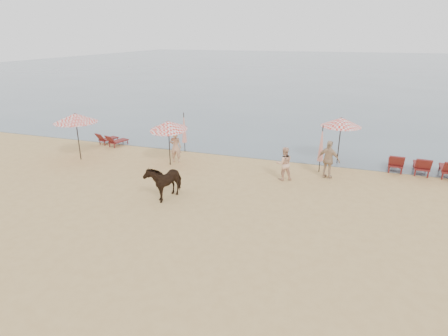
# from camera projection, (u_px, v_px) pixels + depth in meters

# --- Properties ---
(ground) EXTENTS (120.00, 120.00, 0.00)m
(ground) POSITION_uv_depth(u_px,v_px,m) (178.00, 244.00, 12.90)
(ground) COLOR tan
(ground) RESTS_ON ground
(sea) EXTENTS (160.00, 140.00, 0.06)m
(sea) POSITION_uv_depth(u_px,v_px,m) (331.00, 66.00, 84.19)
(sea) COLOR #51606B
(sea) RESTS_ON ground
(lounger_cluster_left) EXTENTS (1.88, 1.83, 0.55)m
(lounger_cluster_left) POSITION_uv_depth(u_px,v_px,m) (111.00, 139.00, 24.25)
(lounger_cluster_left) COLOR maroon
(lounger_cluster_left) RESTS_ON ground
(lounger_cluster_right) EXTENTS (4.55, 2.23, 0.70)m
(lounger_cluster_right) POSITION_uv_depth(u_px,v_px,m) (435.00, 167.00, 18.95)
(lounger_cluster_right) COLOR maroon
(lounger_cluster_right) RESTS_ON ground
(umbrella_open_left_a) EXTENTS (2.38, 2.38, 2.71)m
(umbrella_open_left_a) POSITION_uv_depth(u_px,v_px,m) (75.00, 118.00, 20.80)
(umbrella_open_left_a) COLOR black
(umbrella_open_left_a) RESTS_ON ground
(umbrella_open_left_b) EXTENTS (2.02, 2.06, 2.57)m
(umbrella_open_left_b) POSITION_uv_depth(u_px,v_px,m) (168.00, 126.00, 19.97)
(umbrella_open_left_b) COLOR black
(umbrella_open_left_b) RESTS_ON ground
(umbrella_open_right) EXTENTS (2.15, 2.15, 2.62)m
(umbrella_open_right) POSITION_uv_depth(u_px,v_px,m) (341.00, 122.00, 20.16)
(umbrella_open_right) COLOR black
(umbrella_open_right) RESTS_ON ground
(umbrella_closed_left) EXTENTS (0.30, 0.30, 2.43)m
(umbrella_closed_left) POSITION_uv_depth(u_px,v_px,m) (184.00, 128.00, 22.56)
(umbrella_closed_left) COLOR black
(umbrella_closed_left) RESTS_ON ground
(umbrella_closed_right) EXTENTS (0.30, 0.30, 2.50)m
(umbrella_closed_right) POSITION_uv_depth(u_px,v_px,m) (321.00, 144.00, 19.17)
(umbrella_closed_right) COLOR black
(umbrella_closed_right) RESTS_ON ground
(cow) EXTENTS (1.19, 1.99, 1.57)m
(cow) POSITION_uv_depth(u_px,v_px,m) (164.00, 180.00, 16.41)
(cow) COLOR black
(cow) RESTS_ON ground
(beachgoer_left) EXTENTS (0.71, 0.54, 1.76)m
(beachgoer_left) POSITION_uv_depth(u_px,v_px,m) (176.00, 147.00, 20.92)
(beachgoer_left) COLOR tan
(beachgoer_left) RESTS_ON ground
(beachgoer_right_a) EXTENTS (1.00, 0.91, 1.68)m
(beachgoer_right_a) POSITION_uv_depth(u_px,v_px,m) (284.00, 164.00, 18.37)
(beachgoer_right_a) COLOR #E1AC8D
(beachgoer_right_a) RESTS_ON ground
(beachgoer_right_b) EXTENTS (1.23, 0.83, 1.94)m
(beachgoer_right_b) POSITION_uv_depth(u_px,v_px,m) (329.00, 160.00, 18.51)
(beachgoer_right_b) COLOR tan
(beachgoer_right_b) RESTS_ON ground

